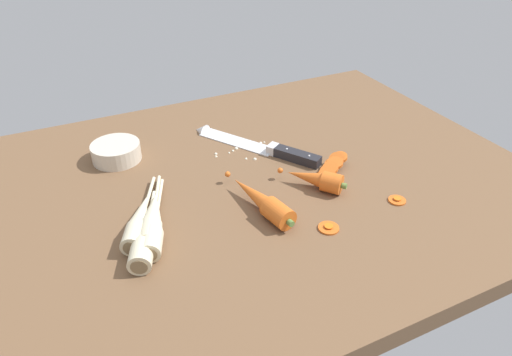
% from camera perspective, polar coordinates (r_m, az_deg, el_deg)
% --- Properties ---
extents(ground_plane, '(1.20, 0.90, 0.04)m').
position_cam_1_polar(ground_plane, '(1.01, -0.49, -1.10)').
color(ground_plane, brown).
extents(chefs_knife, '(0.21, 0.31, 0.04)m').
position_cam_1_polar(chefs_knife, '(1.12, -0.52, 4.13)').
color(chefs_knife, silver).
rests_on(chefs_knife, ground_plane).
extents(whole_carrot, '(0.07, 0.21, 0.04)m').
position_cam_1_polar(whole_carrot, '(0.90, 0.74, -2.82)').
color(whole_carrot, '#D6601E').
rests_on(whole_carrot, ground_plane).
extents(whole_carrot_second, '(0.11, 0.12, 0.04)m').
position_cam_1_polar(whole_carrot_second, '(0.97, 7.35, -0.14)').
color(whole_carrot_second, '#D6601E').
rests_on(whole_carrot_second, ground_plane).
extents(parsnip_front, '(0.11, 0.23, 0.04)m').
position_cam_1_polar(parsnip_front, '(0.86, -12.37, -5.67)').
color(parsnip_front, beige).
rests_on(parsnip_front, ground_plane).
extents(parsnip_mid_left, '(0.10, 0.22, 0.04)m').
position_cam_1_polar(parsnip_mid_left, '(0.84, -13.44, -7.10)').
color(parsnip_mid_left, beige).
rests_on(parsnip_mid_left, ground_plane).
extents(parsnip_mid_right, '(0.10, 0.22, 0.04)m').
position_cam_1_polar(parsnip_mid_right, '(0.88, -12.54, -4.72)').
color(parsnip_mid_right, beige).
rests_on(parsnip_mid_right, ground_plane).
extents(parsnip_back, '(0.12, 0.22, 0.04)m').
position_cam_1_polar(parsnip_back, '(0.88, -14.01, -5.08)').
color(parsnip_back, beige).
rests_on(parsnip_back, ground_plane).
extents(carrot_slice_stack, '(0.10, 0.06, 0.04)m').
position_cam_1_polar(carrot_slice_stack, '(1.04, 9.18, 1.37)').
color(carrot_slice_stack, '#D6601E').
rests_on(carrot_slice_stack, ground_plane).
extents(carrot_slice_stray_near, '(0.04, 0.04, 0.01)m').
position_cam_1_polar(carrot_slice_stray_near, '(0.98, 16.83, -2.53)').
color(carrot_slice_stray_near, '#D6601E').
rests_on(carrot_slice_stray_near, ground_plane).
extents(carrot_slice_stray_mid, '(0.04, 0.04, 0.01)m').
position_cam_1_polar(carrot_slice_stray_mid, '(0.88, 8.85, -5.94)').
color(carrot_slice_stray_mid, '#D6601E').
rests_on(carrot_slice_stray_mid, ground_plane).
extents(prep_bowl, '(0.11, 0.11, 0.04)m').
position_cam_1_polar(prep_bowl, '(1.11, -16.69, 3.14)').
color(prep_bowl, beige).
rests_on(prep_bowl, ground_plane).
extents(mince_crumbs, '(0.14, 0.07, 0.01)m').
position_cam_1_polar(mince_crumbs, '(1.10, -1.00, 3.43)').
color(mince_crumbs, silver).
rests_on(mince_crumbs, ground_plane).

